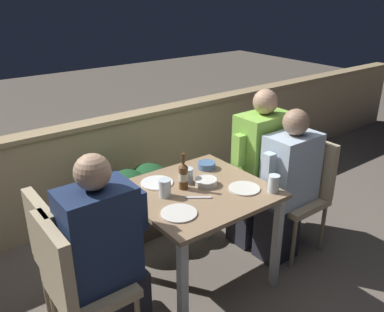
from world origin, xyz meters
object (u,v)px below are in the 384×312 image
at_px(chair_left_far, 61,251).
at_px(chair_right_near, 303,184).
at_px(person_navy_jumper, 107,255).
at_px(chair_right_far, 274,172).
at_px(person_blue_shirt, 286,186).
at_px(person_green_blouse, 258,168).
at_px(chair_left_near, 74,279).
at_px(beer_bottle, 183,175).

height_order(chair_left_far, chair_right_near, same).
relative_size(person_navy_jumper, chair_right_far, 1.35).
height_order(person_navy_jumper, person_blue_shirt, person_navy_jumper).
bearing_deg(person_navy_jumper, person_green_blouse, 10.72).
relative_size(chair_left_near, chair_left_far, 1.00).
relative_size(person_navy_jumper, chair_left_far, 1.35).
height_order(person_blue_shirt, beer_bottle, person_blue_shirt).
height_order(person_navy_jumper, person_green_blouse, person_green_blouse).
relative_size(chair_right_near, beer_bottle, 3.63).
relative_size(chair_right_far, beer_bottle, 3.63).
bearing_deg(person_green_blouse, beer_bottle, -174.62).
bearing_deg(person_blue_shirt, person_green_blouse, 90.80).
height_order(person_green_blouse, beer_bottle, person_green_blouse).
distance_m(person_green_blouse, beer_bottle, 0.81).
height_order(person_navy_jumper, beer_bottle, person_navy_jumper).
bearing_deg(chair_left_near, chair_right_far, 8.48).
bearing_deg(chair_right_far, beer_bottle, -175.69).
distance_m(person_blue_shirt, person_green_blouse, 0.30).
bearing_deg(person_navy_jumper, person_blue_shirt, -0.70).
distance_m(chair_left_far, chair_right_far, 1.81).
height_order(chair_left_far, chair_right_far, same).
bearing_deg(person_navy_jumper, beer_bottle, 16.78).
bearing_deg(beer_bottle, chair_right_near, -12.48).
relative_size(chair_left_far, chair_right_near, 1.00).
bearing_deg(person_green_blouse, chair_right_far, 0.00).
bearing_deg(person_blue_shirt, chair_left_near, 179.38).
xyz_separation_m(person_blue_shirt, chair_right_far, (0.19, 0.29, -0.05)).
bearing_deg(person_green_blouse, person_navy_jumper, -169.28).
bearing_deg(chair_left_far, person_navy_jumper, -59.94).
relative_size(chair_left_far, person_blue_shirt, 0.77).
xyz_separation_m(chair_left_far, beer_bottle, (0.83, -0.08, 0.28)).
bearing_deg(chair_left_near, person_blue_shirt, -0.62).
distance_m(chair_left_far, beer_bottle, 0.88).
height_order(chair_left_near, chair_right_far, same).
distance_m(chair_left_near, chair_right_near, 1.86).
bearing_deg(chair_left_far, beer_bottle, -5.36).
relative_size(chair_right_near, chair_right_far, 1.00).
height_order(chair_left_near, chair_left_far, same).
height_order(chair_left_far, person_green_blouse, person_green_blouse).
bearing_deg(beer_bottle, person_navy_jumper, -163.22).
bearing_deg(chair_left_far, chair_left_near, -97.35).
bearing_deg(person_navy_jumper, chair_right_near, -0.61).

